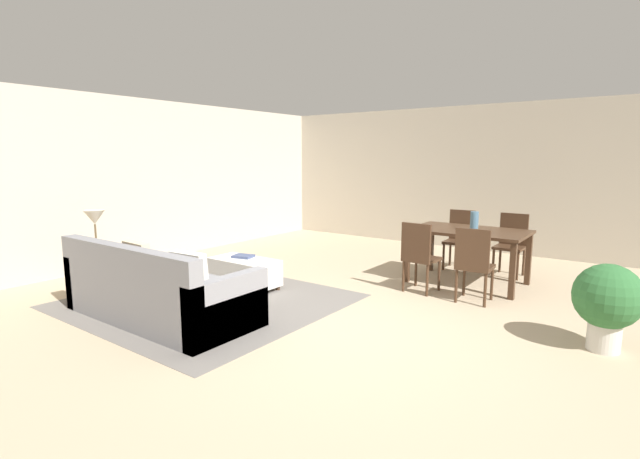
{
  "coord_description": "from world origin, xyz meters",
  "views": [
    {
      "loc": [
        2.51,
        -3.8,
        1.75
      ],
      "look_at": [
        -1.39,
        1.52,
        0.71
      ],
      "focal_mm": 26.02,
      "sensor_mm": 36.0,
      "label": 1
    }
  ],
  "objects_px": {
    "ottoman_table": "(244,271)",
    "dining_chair_far_right": "(511,241)",
    "dining_chair_far_left": "(460,236)",
    "dining_table": "(468,236)",
    "potted_plant": "(607,300)",
    "couch": "(157,292)",
    "vase_centerpiece": "(474,221)",
    "book_on_ottoman": "(243,256)",
    "table_lamp": "(95,219)",
    "dining_chair_near_left": "(419,253)",
    "side_table": "(98,260)",
    "dining_chair_near_right": "(474,261)"
  },
  "relations": [
    {
      "from": "ottoman_table",
      "to": "dining_chair_far_right",
      "type": "relative_size",
      "value": 1.03
    },
    {
      "from": "dining_chair_far_left",
      "to": "dining_table",
      "type": "bearing_deg",
      "value": -64.05
    },
    {
      "from": "potted_plant",
      "to": "couch",
      "type": "bearing_deg",
      "value": -154.83
    },
    {
      "from": "vase_centerpiece",
      "to": "potted_plant",
      "type": "xyz_separation_m",
      "value": [
        1.7,
        -1.47,
        -0.41
      ]
    },
    {
      "from": "couch",
      "to": "book_on_ottoman",
      "type": "distance_m",
      "value": 1.47
    },
    {
      "from": "couch",
      "to": "potted_plant",
      "type": "height_order",
      "value": "couch"
    },
    {
      "from": "table_lamp",
      "to": "dining_chair_near_left",
      "type": "bearing_deg",
      "value": 36.78
    },
    {
      "from": "side_table",
      "to": "dining_chair_near_left",
      "type": "relative_size",
      "value": 0.61
    },
    {
      "from": "table_lamp",
      "to": "dining_chair_near_right",
      "type": "distance_m",
      "value": 4.73
    },
    {
      "from": "dining_chair_near_left",
      "to": "side_table",
      "type": "bearing_deg",
      "value": -143.22
    },
    {
      "from": "couch",
      "to": "ottoman_table",
      "type": "relative_size",
      "value": 2.39
    },
    {
      "from": "ottoman_table",
      "to": "dining_table",
      "type": "distance_m",
      "value": 3.11
    },
    {
      "from": "ottoman_table",
      "to": "book_on_ottoman",
      "type": "bearing_deg",
      "value": 139.61
    },
    {
      "from": "table_lamp",
      "to": "dining_chair_near_left",
      "type": "height_order",
      "value": "table_lamp"
    },
    {
      "from": "side_table",
      "to": "potted_plant",
      "type": "xyz_separation_m",
      "value": [
        5.45,
        1.77,
        0.03
      ]
    },
    {
      "from": "vase_centerpiece",
      "to": "potted_plant",
      "type": "distance_m",
      "value": 2.29
    },
    {
      "from": "couch",
      "to": "dining_chair_far_left",
      "type": "distance_m",
      "value": 4.62
    },
    {
      "from": "dining_chair_far_right",
      "to": "side_table",
      "type": "bearing_deg",
      "value": -134.38
    },
    {
      "from": "ottoman_table",
      "to": "book_on_ottoman",
      "type": "height_order",
      "value": "book_on_ottoman"
    },
    {
      "from": "book_on_ottoman",
      "to": "potted_plant",
      "type": "distance_m",
      "value": 4.2
    },
    {
      "from": "dining_chair_near_right",
      "to": "dining_chair_near_left",
      "type": "bearing_deg",
      "value": 177.5
    },
    {
      "from": "dining_table",
      "to": "dining_chair_far_right",
      "type": "bearing_deg",
      "value": 65.98
    },
    {
      "from": "side_table",
      "to": "dining_chair_near_left",
      "type": "height_order",
      "value": "dining_chair_near_left"
    },
    {
      "from": "table_lamp",
      "to": "dining_chair_near_right",
      "type": "relative_size",
      "value": 0.57
    },
    {
      "from": "dining_chair_near_right",
      "to": "dining_table",
      "type": "bearing_deg",
      "value": 113.08
    },
    {
      "from": "side_table",
      "to": "dining_table",
      "type": "distance_m",
      "value": 4.93
    },
    {
      "from": "side_table",
      "to": "dining_chair_near_right",
      "type": "relative_size",
      "value": 0.61
    },
    {
      "from": "dining_chair_far_left",
      "to": "potted_plant",
      "type": "bearing_deg",
      "value": -46.94
    },
    {
      "from": "couch",
      "to": "ottoman_table",
      "type": "xyz_separation_m",
      "value": [
        -0.08,
        1.39,
        -0.06
      ]
    },
    {
      "from": "side_table",
      "to": "book_on_ottoman",
      "type": "relative_size",
      "value": 2.15
    },
    {
      "from": "ottoman_table",
      "to": "dining_table",
      "type": "height_order",
      "value": "dining_table"
    },
    {
      "from": "ottoman_table",
      "to": "vase_centerpiece",
      "type": "bearing_deg",
      "value": 39.32
    },
    {
      "from": "dining_table",
      "to": "dining_chair_near_right",
      "type": "height_order",
      "value": "dining_chair_near_right"
    },
    {
      "from": "table_lamp",
      "to": "vase_centerpiece",
      "type": "xyz_separation_m",
      "value": [
        3.76,
        3.24,
        -0.08
      ]
    },
    {
      "from": "dining_chair_near_right",
      "to": "dining_chair_far_right",
      "type": "distance_m",
      "value": 1.68
    },
    {
      "from": "couch",
      "to": "dining_chair_near_right",
      "type": "relative_size",
      "value": 2.46
    },
    {
      "from": "dining_table",
      "to": "book_on_ottoman",
      "type": "distance_m",
      "value": 3.1
    },
    {
      "from": "ottoman_table",
      "to": "vase_centerpiece",
      "type": "distance_m",
      "value": 3.18
    },
    {
      "from": "table_lamp",
      "to": "dining_chair_near_left",
      "type": "relative_size",
      "value": 0.57
    },
    {
      "from": "couch",
      "to": "book_on_ottoman",
      "type": "relative_size",
      "value": 8.69
    },
    {
      "from": "couch",
      "to": "vase_centerpiece",
      "type": "distance_m",
      "value": 4.13
    },
    {
      "from": "couch",
      "to": "book_on_ottoman",
      "type": "bearing_deg",
      "value": 96.27
    },
    {
      "from": "vase_centerpiece",
      "to": "dining_table",
      "type": "bearing_deg",
      "value": 152.11
    },
    {
      "from": "dining_chair_near_left",
      "to": "dining_chair_far_left",
      "type": "relative_size",
      "value": 1.0
    },
    {
      "from": "dining_chair_far_left",
      "to": "dining_chair_near_right",
      "type": "bearing_deg",
      "value": -65.49
    },
    {
      "from": "table_lamp",
      "to": "potted_plant",
      "type": "height_order",
      "value": "table_lamp"
    },
    {
      "from": "table_lamp",
      "to": "ottoman_table",
      "type": "bearing_deg",
      "value": 43.33
    },
    {
      "from": "dining_chair_near_left",
      "to": "dining_chair_far_right",
      "type": "xyz_separation_m",
      "value": [
        0.73,
        1.65,
        0.0
      ]
    },
    {
      "from": "couch",
      "to": "vase_centerpiece",
      "type": "relative_size",
      "value": 8.72
    },
    {
      "from": "dining_table",
      "to": "dining_chair_near_right",
      "type": "distance_m",
      "value": 0.93
    }
  ]
}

